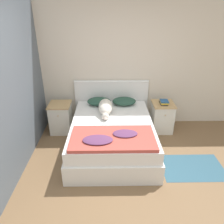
{
  "coord_description": "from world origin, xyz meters",
  "views": [
    {
      "loc": [
        -0.14,
        -2.27,
        2.39
      ],
      "look_at": [
        -0.08,
        1.27,
        0.65
      ],
      "focal_mm": 35.0,
      "sensor_mm": 36.0,
      "label": 1
    }
  ],
  "objects_px": {
    "bed": "(112,136)",
    "nightstand_right": "(162,117)",
    "book_stack": "(164,102)",
    "dog": "(106,107)",
    "pillow_left": "(99,101)",
    "pillow_right": "(124,101)",
    "nightstand_left": "(61,118)"
  },
  "relations": [
    {
      "from": "pillow_right",
      "to": "book_stack",
      "type": "bearing_deg",
      "value": -8.72
    },
    {
      "from": "bed",
      "to": "nightstand_right",
      "type": "distance_m",
      "value": 1.23
    },
    {
      "from": "bed",
      "to": "book_stack",
      "type": "xyz_separation_m",
      "value": [
        1.04,
        0.62,
        0.38
      ]
    },
    {
      "from": "nightstand_right",
      "to": "pillow_left",
      "type": "height_order",
      "value": "pillow_left"
    },
    {
      "from": "nightstand_right",
      "to": "pillow_left",
      "type": "relative_size",
      "value": 1.29
    },
    {
      "from": "pillow_right",
      "to": "pillow_left",
      "type": "bearing_deg",
      "value": 180.0
    },
    {
      "from": "nightstand_left",
      "to": "pillow_right",
      "type": "distance_m",
      "value": 1.34
    },
    {
      "from": "nightstand_right",
      "to": "pillow_left",
      "type": "xyz_separation_m",
      "value": [
        -1.3,
        0.1,
        0.32
      ]
    },
    {
      "from": "dog",
      "to": "book_stack",
      "type": "xyz_separation_m",
      "value": [
        1.16,
        0.23,
        -0.01
      ]
    },
    {
      "from": "pillow_left",
      "to": "book_stack",
      "type": "relative_size",
      "value": 2.1
    },
    {
      "from": "nightstand_right",
      "to": "pillow_left",
      "type": "bearing_deg",
      "value": 175.81
    },
    {
      "from": "nightstand_left",
      "to": "nightstand_right",
      "type": "bearing_deg",
      "value": 0.0
    },
    {
      "from": "nightstand_right",
      "to": "dog",
      "type": "distance_m",
      "value": 1.24
    },
    {
      "from": "nightstand_right",
      "to": "pillow_right",
      "type": "xyz_separation_m",
      "value": [
        -0.79,
        0.1,
        0.32
      ]
    },
    {
      "from": "bed",
      "to": "nightstand_right",
      "type": "relative_size",
      "value": 3.1
    },
    {
      "from": "pillow_right",
      "to": "dog",
      "type": "height_order",
      "value": "dog"
    },
    {
      "from": "bed",
      "to": "pillow_right",
      "type": "bearing_deg",
      "value": 70.93
    },
    {
      "from": "pillow_left",
      "to": "bed",
      "type": "bearing_deg",
      "value": -70.93
    },
    {
      "from": "pillow_left",
      "to": "dog",
      "type": "height_order",
      "value": "dog"
    },
    {
      "from": "dog",
      "to": "book_stack",
      "type": "bearing_deg",
      "value": 11.21
    },
    {
      "from": "nightstand_right",
      "to": "book_stack",
      "type": "distance_m",
      "value": 0.34
    },
    {
      "from": "nightstand_right",
      "to": "dog",
      "type": "height_order",
      "value": "dog"
    },
    {
      "from": "nightstand_left",
      "to": "dog",
      "type": "height_order",
      "value": "dog"
    },
    {
      "from": "nightstand_left",
      "to": "dog",
      "type": "distance_m",
      "value": 1.02
    },
    {
      "from": "book_stack",
      "to": "dog",
      "type": "bearing_deg",
      "value": -168.79
    },
    {
      "from": "bed",
      "to": "nightstand_left",
      "type": "distance_m",
      "value": 1.23
    },
    {
      "from": "nightstand_right",
      "to": "book_stack",
      "type": "xyz_separation_m",
      "value": [
        -0.0,
        -0.03,
        0.34
      ]
    },
    {
      "from": "nightstand_right",
      "to": "book_stack",
      "type": "height_order",
      "value": "book_stack"
    },
    {
      "from": "pillow_left",
      "to": "dog",
      "type": "relative_size",
      "value": 0.62
    },
    {
      "from": "dog",
      "to": "pillow_left",
      "type": "bearing_deg",
      "value": 111.37
    },
    {
      "from": "pillow_left",
      "to": "pillow_right",
      "type": "relative_size",
      "value": 1.0
    },
    {
      "from": "dog",
      "to": "pillow_right",
      "type": "bearing_deg",
      "value": 43.19
    }
  ]
}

